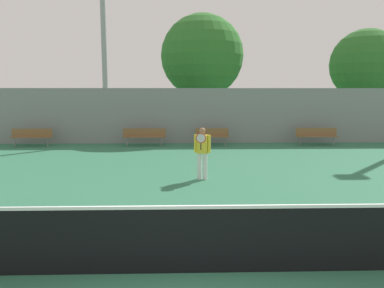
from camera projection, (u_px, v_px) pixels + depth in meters
ground_plane at (187, 273)px, 5.71m from camera, size 100.00×100.00×0.00m
tennis_net at (186, 239)px, 5.64m from camera, size 11.83×0.09×1.06m
tennis_player at (202, 151)px, 11.68m from camera, size 0.52×0.45×1.64m
bench_courtside_near at (31, 135)px, 18.92m from camera, size 2.04×0.40×0.89m
bench_courtside_far at (317, 134)px, 19.32m from camera, size 2.13×0.40×0.89m
bench_adjacent_court at (144, 135)px, 19.08m from camera, size 2.19×0.40×0.89m
bench_by_gate at (212, 135)px, 19.17m from camera, size 1.72×0.40×0.89m
light_pole_far_right at (103, 20)px, 19.28m from camera, size 0.90×0.60×11.38m
back_fence at (183, 116)px, 19.96m from camera, size 30.37×0.06×2.94m
tree_green_tall at (202, 56)px, 23.48m from camera, size 5.18×5.18×7.57m
tree_green_broad at (366, 65)px, 24.53m from camera, size 4.62×4.62×6.82m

